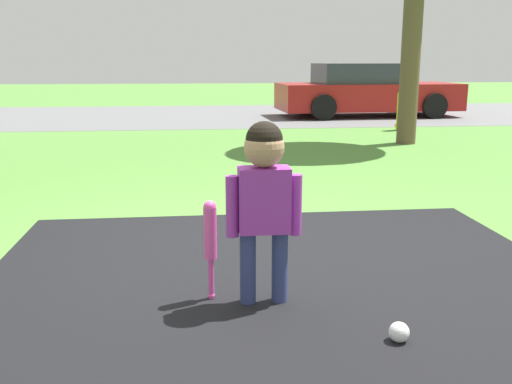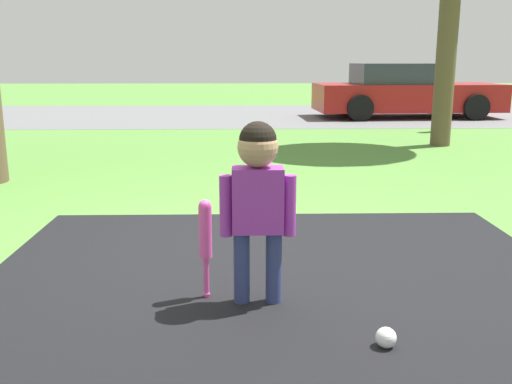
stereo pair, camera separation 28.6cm
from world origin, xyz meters
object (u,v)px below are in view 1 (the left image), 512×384
(sports_ball, at_px, (399,332))
(child, at_px, (264,188))
(parked_car, at_px, (366,91))
(baseball_bat, at_px, (210,236))
(fire_hydrant, at_px, (402,110))

(sports_ball, bearing_deg, child, 137.99)
(child, distance_m, sports_ball, 1.00)
(child, relative_size, parked_car, 0.23)
(parked_car, bearing_deg, baseball_bat, -113.88)
(sports_ball, bearing_deg, baseball_bat, 145.54)
(sports_ball, distance_m, fire_hydrant, 8.80)
(child, height_order, parked_car, parked_car)
(child, bearing_deg, fire_hydrant, 64.93)
(child, relative_size, sports_ball, 10.17)
(child, xyz_separation_m, baseball_bat, (-0.29, 0.07, -0.29))
(fire_hydrant, xyz_separation_m, parked_car, (0.14, 2.83, 0.21))
(baseball_bat, xyz_separation_m, fire_hydrant, (3.92, 7.65, 0.01))
(child, distance_m, fire_hydrant, 8.53)
(fire_hydrant, distance_m, parked_car, 2.85)
(child, bearing_deg, parked_car, 70.47)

